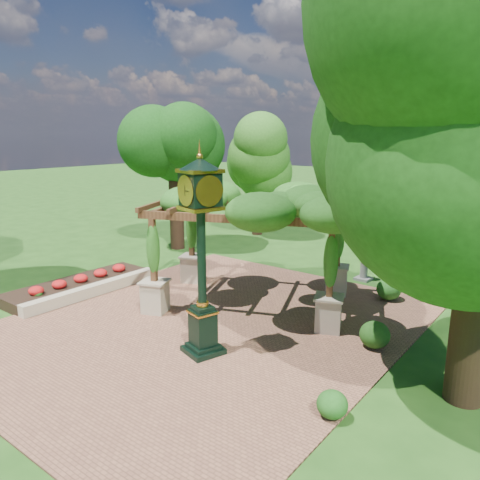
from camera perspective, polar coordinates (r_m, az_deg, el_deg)
The scene contains 13 objects.
ground at distance 12.79m, azimuth -7.00°, elevation -11.66°, with size 120.00×120.00×0.00m, color #1E4714.
brick_plaza at distance 13.45m, azimuth -3.97°, elevation -10.24°, with size 10.00×12.00×0.04m, color brown.
border_wall at distance 16.35m, azimuth -17.40°, elevation -5.88°, with size 0.35×5.00×0.40m, color #C6B793.
flower_bed at distance 17.07m, azimuth -19.15°, elevation -5.29°, with size 1.50×5.00×0.36m, color red.
pedestal_clock at distance 10.89m, azimuth -4.77°, elevation 0.05°, with size 1.18×1.18×4.82m.
pergola at distance 14.26m, azimuth 1.36°, elevation 3.93°, with size 6.91×5.68×3.75m.
sundial at distance 17.81m, azimuth 14.87°, elevation -3.41°, with size 0.57×0.57×0.98m.
shrub_front at distance 9.49m, azimuth 11.18°, elevation -19.06°, with size 0.60×0.60×0.54m, color #1C4F16.
shrub_mid at distance 12.38m, azimuth 16.10°, elevation -11.03°, with size 0.76×0.76×0.68m, color #1E4914.
shrub_back at distance 15.88m, azimuth 17.68°, elevation -5.74°, with size 0.78×0.78×0.70m, color #235D1B.
tree_west_near at distance 21.63m, azimuth -8.05°, elevation 13.60°, with size 3.54×3.54×8.21m.
tree_west_far at distance 24.59m, azimuth 2.18°, elevation 10.24°, with size 3.05×3.05×6.09m.
tree_north at distance 22.70m, azimuth 23.33°, elevation 11.45°, with size 3.86×3.86×7.50m.
Camera 1 is at (8.26, -8.21, 5.29)m, focal length 35.00 mm.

